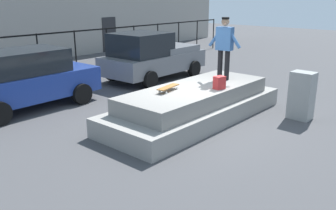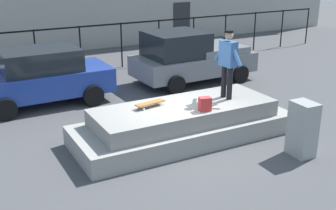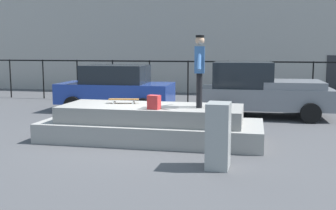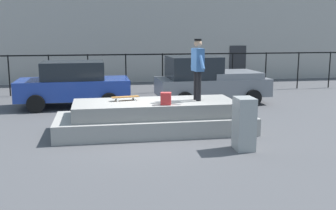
% 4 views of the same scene
% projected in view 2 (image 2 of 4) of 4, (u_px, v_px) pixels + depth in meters
% --- Properties ---
extents(ground_plane, '(60.00, 60.00, 0.00)m').
position_uv_depth(ground_plane, '(176.00, 141.00, 10.79)').
color(ground_plane, '#424244').
extents(concrete_ledge, '(5.58, 2.10, 0.89)m').
position_uv_depth(concrete_ledge, '(184.00, 123.00, 10.84)').
color(concrete_ledge, gray).
rests_on(concrete_ledge, ground_plane).
extents(skateboarder, '(0.29, 1.00, 1.75)m').
position_uv_depth(skateboarder, '(228.00, 59.00, 10.85)').
color(skateboarder, black).
rests_on(skateboarder, concrete_ledge).
extents(skateboard, '(0.81, 0.33, 0.12)m').
position_uv_depth(skateboard, '(150.00, 103.00, 10.49)').
color(skateboard, brown).
rests_on(skateboard, concrete_ledge).
extents(backpack, '(0.32, 0.26, 0.34)m').
position_uv_depth(backpack, '(205.00, 104.00, 10.23)').
color(backpack, red).
rests_on(backpack, concrete_ledge).
extents(car_blue_sedan_near, '(4.18, 2.18, 1.72)m').
position_uv_depth(car_blue_sedan_near, '(42.00, 76.00, 13.23)').
color(car_blue_sedan_near, navy).
rests_on(car_blue_sedan_near, ground_plane).
extents(car_grey_pickup_mid, '(4.41, 2.32, 1.87)m').
position_uv_depth(car_grey_pickup_mid, '(190.00, 57.00, 15.46)').
color(car_grey_pickup_mid, slate).
rests_on(car_grey_pickup_mid, ground_plane).
extents(utility_box, '(0.46, 0.61, 1.29)m').
position_uv_depth(utility_box, '(303.00, 129.00, 9.84)').
color(utility_box, gray).
rests_on(utility_box, ground_plane).
extents(fence_row, '(24.06, 0.06, 1.82)m').
position_uv_depth(fence_row, '(80.00, 41.00, 16.65)').
color(fence_row, black).
rests_on(fence_row, ground_plane).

